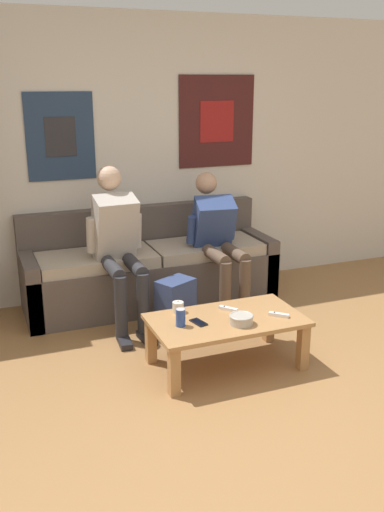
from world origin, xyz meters
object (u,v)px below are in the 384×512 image
pillar_candle (178,307)px  game_controller_near_left (228,309)px  person_seated_adult (118,241)px  person_seated_teen (218,236)px  drink_can_blue (181,317)px  game_controller_near_right (279,315)px  backpack (176,308)px  ceramic_bowl (241,319)px  coffee_table (226,326)px  couch (150,270)px  cell_phone (199,322)px

pillar_candle → game_controller_near_left: 0.37m
person_seated_adult → person_seated_teen: size_ratio=1.10×
person_seated_teen → game_controller_near_left: size_ratio=8.83×
person_seated_teen → drink_can_blue: size_ratio=9.54×
game_controller_near_right → person_seated_teen: bearing=88.1°
backpack → drink_can_blue: 0.71m
ceramic_bowl → backpack: bearing=104.0°
ceramic_bowl → drink_can_blue: 0.42m
game_controller_near_left → coffee_table: bearing=-120.2°
couch → drink_can_blue: (-0.22, -1.38, 0.13)m
ceramic_bowl → coffee_table: bearing=111.9°
person_seated_adult → cell_phone: (0.29, -1.04, -0.34)m
ceramic_bowl → drink_can_blue: size_ratio=1.36×
ceramic_bowl → pillar_candle: 0.49m
backpack → drink_can_blue: (-0.21, -0.65, 0.21)m
game_controller_near_right → cell_phone: 0.58m
person_seated_teen → game_controller_near_left: bearing=-109.4°
ceramic_bowl → game_controller_near_left: ceramic_bowl is taller
pillar_candle → game_controller_near_right: (0.64, -0.34, -0.03)m
person_seated_adult → pillar_candle: (0.22, -0.80, -0.31)m
person_seated_teen → pillar_candle: (-0.68, -0.82, -0.26)m
cell_phone → game_controller_near_right: bearing=-10.0°
coffee_table → game_controller_near_right: 0.38m
person_seated_adult → pillar_candle: 0.89m
person_seated_teen → cell_phone: person_seated_teen is taller
person_seated_adult → couch: bearing=42.6°
ceramic_bowl → drink_can_blue: (-0.40, 0.12, 0.02)m
drink_can_blue → cell_phone: drink_can_blue is taller
coffee_table → game_controller_near_right: size_ratio=8.46×
person_seated_adult → game_controller_near_left: bearing=-57.8°
game_controller_near_right → cell_phone: (-0.57, 0.10, -0.01)m
drink_can_blue → game_controller_near_left: drink_can_blue is taller
coffee_table → drink_can_blue: drink_can_blue is taller
person_seated_adult → drink_can_blue: size_ratio=10.46×
cell_phone → pillar_candle: bearing=105.2°
person_seated_teen → backpack: (-0.54, -0.40, -0.44)m
coffee_table → cell_phone: (-0.22, -0.01, 0.07)m
couch → person_seated_teen: bearing=-32.5°
person_seated_adult → pillar_candle: person_seated_adult is taller
couch → pillar_candle: couch is taller
coffee_table → drink_can_blue: 0.37m
person_seated_teen → couch: bearing=147.5°
couch → coffee_table: bearing=-84.8°
couch → drink_can_blue: bearing=-99.1°
ceramic_bowl → game_controller_near_left: (0.02, 0.25, -0.03)m
person_seated_teen → game_controller_near_right: person_seated_teen is taller
pillar_candle → coffee_table: bearing=-39.4°
person_seated_teen → drink_can_blue: (-0.74, -1.05, -0.23)m
game_controller_near_left → cell_phone: size_ratio=0.91×
coffee_table → backpack: size_ratio=2.37×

